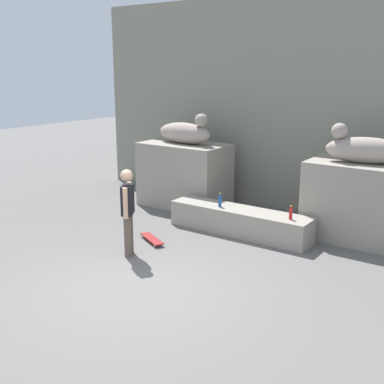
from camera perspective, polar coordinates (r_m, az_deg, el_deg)
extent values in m
plane|color=#605E5B|center=(8.09, -6.18, -11.15)|extent=(40.00, 40.00, 0.00)
cube|color=gray|center=(12.33, 11.92, 10.03)|extent=(11.50, 0.60, 5.18)
cube|color=gray|center=(12.38, -0.88, 2.02)|extent=(2.20, 1.27, 1.62)
cube|color=gray|center=(10.48, 19.34, -1.14)|extent=(2.20, 1.27, 1.62)
ellipsoid|color=#A19186|center=(12.19, -0.90, 6.94)|extent=(1.65, 0.72, 0.52)
sphere|color=#A19186|center=(11.79, 1.10, 8.43)|extent=(0.32, 0.32, 0.32)
ellipsoid|color=#A19186|center=(10.26, 19.84, 4.64)|extent=(1.68, 0.86, 0.52)
sphere|color=#A19186|center=(10.26, 16.94, 6.89)|extent=(0.32, 0.32, 0.32)
cube|color=gray|center=(10.48, 5.59, -3.43)|extent=(3.17, 0.69, 0.55)
cylinder|color=brown|center=(9.38, -7.35, -4.79)|extent=(0.14, 0.14, 0.82)
cylinder|color=brown|center=(9.19, -7.56, -5.20)|extent=(0.14, 0.14, 0.82)
cube|color=black|center=(9.08, -7.59, -0.88)|extent=(0.36, 0.41, 0.56)
sphere|color=tan|center=(8.97, -7.69, 1.92)|extent=(0.23, 0.23, 0.23)
cylinder|color=tan|center=(9.30, -7.35, -0.57)|extent=(0.09, 0.09, 0.58)
cylinder|color=tan|center=(8.87, -7.84, -1.33)|extent=(0.09, 0.09, 0.58)
cube|color=maroon|center=(10.03, -4.74, -5.49)|extent=(0.80, 0.54, 0.02)
cylinder|color=white|center=(9.81, -3.66, -6.18)|extent=(0.06, 0.05, 0.06)
cylinder|color=white|center=(9.76, -4.42, -6.31)|extent=(0.06, 0.05, 0.06)
cylinder|color=white|center=(10.33, -5.03, -5.13)|extent=(0.06, 0.05, 0.06)
cylinder|color=white|center=(10.28, -5.75, -5.24)|extent=(0.06, 0.05, 0.06)
cylinder|color=red|center=(9.81, 11.52, -2.58)|extent=(0.07, 0.07, 0.21)
cylinder|color=red|center=(9.77, 11.56, -1.81)|extent=(0.03, 0.03, 0.06)
cylinder|color=yellow|center=(9.76, 11.58, -1.61)|extent=(0.04, 0.04, 0.01)
cylinder|color=#194C99|center=(10.49, 3.30, -1.12)|extent=(0.07, 0.07, 0.23)
cylinder|color=#194C99|center=(10.45, 3.31, -0.36)|extent=(0.03, 0.03, 0.06)
cylinder|color=yellow|center=(10.45, 3.31, -0.17)|extent=(0.04, 0.04, 0.01)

